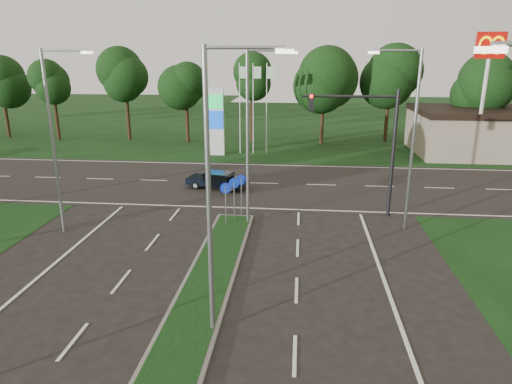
{
  "coord_description": "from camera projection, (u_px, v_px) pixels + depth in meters",
  "views": [
    {
      "loc": [
        3.49,
        -6.82,
        8.73
      ],
      "look_at": [
        1.37,
        14.64,
        2.2
      ],
      "focal_mm": 32.0,
      "sensor_mm": 36.0,
      "label": 1
    }
  ],
  "objects": [
    {
      "name": "streetlight_right_far",
      "position": [
        410.0,
        132.0,
        22.29
      ],
      "size": [
        2.53,
        0.22,
        9.0
      ],
      "rotation": [
        0.0,
        0.0,
        3.14
      ],
      "color": "gray",
      "rests_on": "ground"
    },
    {
      "name": "streetlight_median_near",
      "position": [
        215.0,
        183.0,
        13.5
      ],
      "size": [
        2.53,
        0.22,
        9.0
      ],
      "color": "gray",
      "rests_on": "ground"
    },
    {
      "name": "treeline_far",
      "position": [
        268.0,
        74.0,
        45.39
      ],
      "size": [
        6.0,
        6.0,
        9.9
      ],
      "color": "black",
      "rests_on": "ground"
    },
    {
      "name": "streetlight_median_far",
      "position": [
        251.0,
        130.0,
        23.02
      ],
      "size": [
        2.53,
        0.22,
        9.0
      ],
      "color": "gray",
      "rests_on": "ground"
    },
    {
      "name": "mcdonalds_sign",
      "position": [
        488.0,
        64.0,
        35.79
      ],
      "size": [
        2.2,
        0.47,
        10.4
      ],
      "color": "silver",
      "rests_on": "ground"
    },
    {
      "name": "navy_sedan",
      "position": [
        218.0,
        180.0,
        30.83
      ],
      "size": [
        4.25,
        2.43,
        1.1
      ],
      "rotation": [
        0.0,
        0.0,
        1.36
      ],
      "color": "black",
      "rests_on": "ground"
    },
    {
      "name": "median_kerb",
      "position": [
        173.0,
        368.0,
        13.14
      ],
      "size": [
        2.0,
        26.0,
        0.12
      ],
      "primitive_type": "cube",
      "color": "slate",
      "rests_on": "ground"
    },
    {
      "name": "traffic_signal",
      "position": [
        370.0,
        133.0,
        24.46
      ],
      "size": [
        5.1,
        0.42,
        7.0
      ],
      "color": "black",
      "rests_on": "ground"
    },
    {
      "name": "cross_road",
      "position": [
        250.0,
        183.0,
        32.21
      ],
      "size": [
        160.0,
        12.0,
        0.02
      ],
      "primitive_type": "cube",
      "color": "black",
      "rests_on": "ground"
    },
    {
      "name": "commercial_building",
      "position": [
        507.0,
        132.0,
        40.99
      ],
      "size": [
        16.0,
        9.0,
        4.0
      ],
      "primitive_type": "cube",
      "color": "gray",
      "rests_on": "ground"
    },
    {
      "name": "streetlight_left_far",
      "position": [
        56.0,
        133.0,
        21.99
      ],
      "size": [
        2.53,
        0.22,
        9.0
      ],
      "color": "gray",
      "rests_on": "ground"
    },
    {
      "name": "gas_pylon",
      "position": [
        218.0,
        120.0,
        40.26
      ],
      "size": [
        5.8,
        1.26,
        8.0
      ],
      "color": "silver",
      "rests_on": "ground"
    },
    {
      "name": "median_signs",
      "position": [
        234.0,
        191.0,
        24.47
      ],
      "size": [
        1.16,
        1.76,
        2.38
      ],
      "color": "gray",
      "rests_on": "ground"
    },
    {
      "name": "verge_far",
      "position": [
        275.0,
        121.0,
        61.73
      ],
      "size": [
        160.0,
        50.0,
        0.02
      ],
      "primitive_type": "cube",
      "color": "black",
      "rests_on": "ground"
    }
  ]
}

